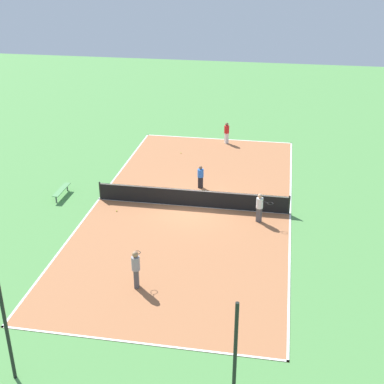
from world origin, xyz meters
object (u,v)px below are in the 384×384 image
object	(u,v)px
player_baseline_gray	(136,267)
tennis_ball_right_alley	(181,153)
fence_post_back_left	(235,357)
fence_post_back_right	(7,330)
player_coach_red	(227,132)
player_near_blue	(201,176)
bench	(61,190)
tennis_ball_midcourt	(117,211)
player_near_white	(260,206)
tennis_net	(192,197)

from	to	relation	value
player_baseline_gray	tennis_ball_right_alley	bearing A→B (deg)	-4.99
tennis_ball_right_alley	fence_post_back_left	size ratio (longest dim) A/B	0.02
fence_post_back_right	player_coach_red	bearing A→B (deg)	-100.31
player_near_blue	fence_post_back_right	xyz separation A→B (m)	(3.79, 16.29, 1.23)
bench	fence_post_back_left	xyz separation A→B (m)	(-11.38, 13.75, 1.64)
tennis_ball_midcourt	player_near_white	bearing A→B (deg)	-178.59
player_coach_red	fence_post_back_right	xyz separation A→B (m)	(4.43, 24.33, 1.12)
player_coach_red	tennis_ball_right_alley	size ratio (longest dim) A/B	23.00
player_near_blue	bench	bearing A→B (deg)	31.33
player_baseline_gray	player_near_blue	xyz separation A→B (m)	(-1.08, -10.52, -0.24)
tennis_net	tennis_ball_right_alley	world-z (taller)	tennis_net
tennis_ball_right_alley	fence_post_back_right	bearing A→B (deg)	85.92
bench	tennis_ball_right_alley	distance (m)	9.67
player_baseline_gray	player_coach_red	bearing A→B (deg)	-14.45
player_near_blue	tennis_ball_right_alley	world-z (taller)	player_near_blue
player_baseline_gray	player_coach_red	distance (m)	18.64
player_baseline_gray	fence_post_back_right	bearing A→B (deg)	145.76
tennis_ball_midcourt	fence_post_back_right	bearing A→B (deg)	91.14
bench	player_near_white	bearing A→B (deg)	84.23
tennis_net	player_baseline_gray	bearing A→B (deg)	82.78
player_near_blue	fence_post_back_right	size ratio (longest dim) A/B	0.34
tennis_ball_right_alley	fence_post_back_left	world-z (taller)	fence_post_back_left
tennis_ball_midcourt	player_near_blue	bearing A→B (deg)	-136.05
fence_post_back_left	fence_post_back_right	world-z (taller)	same
player_near_white	tennis_ball_right_alley	distance (m)	10.91
player_coach_red	fence_post_back_right	world-z (taller)	fence_post_back_right
bench	fence_post_back_right	distance (m)	14.40
tennis_net	fence_post_back_left	size ratio (longest dim) A/B	2.64
player_baseline_gray	player_coach_red	xyz separation A→B (m)	(-1.72, -18.56, -0.14)
player_coach_red	tennis_ball_midcourt	world-z (taller)	player_coach_red
player_baseline_gray	player_near_blue	world-z (taller)	player_baseline_gray
player_baseline_gray	fence_post_back_right	size ratio (longest dim) A/B	0.43
player_coach_red	fence_post_back_right	size ratio (longest dim) A/B	0.38
player_baseline_gray	fence_post_back_left	distance (m)	7.52
tennis_ball_right_alley	tennis_net	bearing A→B (deg)	105.24
tennis_net	player_near_white	xyz separation A→B (m)	(-3.79, 1.15, 0.37)
player_baseline_gray	fence_post_back_left	bearing A→B (deg)	-149.84
bench	player_near_white	size ratio (longest dim) A/B	1.21
player_near_white	player_near_blue	world-z (taller)	player_near_white
player_near_white	bench	bearing A→B (deg)	-162.46
bench	player_near_blue	world-z (taller)	player_near_blue
player_coach_red	player_near_white	bearing A→B (deg)	65.65
fence_post_back_right	tennis_ball_right_alley	bearing A→B (deg)	-94.08
tennis_ball_right_alley	tennis_ball_midcourt	bearing A→B (deg)	79.07
player_near_white	fence_post_back_right	world-z (taller)	fence_post_back_right
tennis_net	fence_post_back_right	bearing A→B (deg)	74.88
player_near_blue	tennis_ball_right_alley	bearing A→B (deg)	-54.34
player_near_white	fence_post_back_left	distance (m)	12.64
player_baseline_gray	player_near_blue	size ratio (longest dim) A/B	1.26
player_near_white	tennis_ball_right_alley	world-z (taller)	player_near_white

